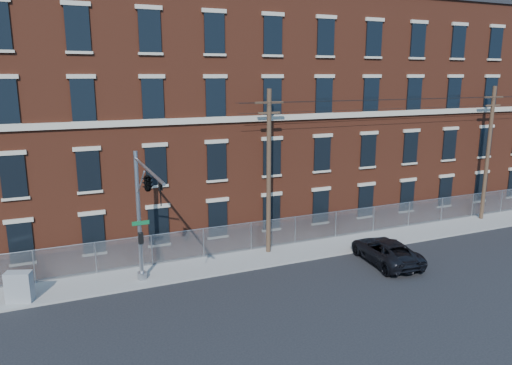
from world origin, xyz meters
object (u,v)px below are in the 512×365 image
object	(u,v)px
utility_pole_near	(269,170)
utility_cabinet	(19,287)
traffic_signal_mast	(146,194)
pickup_truck	(386,251)

from	to	relation	value
utility_pole_near	utility_cabinet	bearing A→B (deg)	-174.26
traffic_signal_mast	pickup_truck	world-z (taller)	traffic_signal_mast
traffic_signal_mast	pickup_truck	size ratio (longest dim) A/B	1.35
traffic_signal_mast	pickup_truck	xyz separation A→B (m)	(13.76, -0.68, -4.67)
traffic_signal_mast	utility_cabinet	xyz separation A→B (m)	(-5.92, 2.02, -4.51)
pickup_truck	traffic_signal_mast	bearing A→B (deg)	2.91
utility_pole_near	pickup_truck	xyz separation A→B (m)	(5.76, -4.10, -4.62)
utility_cabinet	traffic_signal_mast	bearing A→B (deg)	0.08
traffic_signal_mast	utility_pole_near	xyz separation A→B (m)	(8.00, 3.42, -0.05)
traffic_signal_mast	utility_cabinet	bearing A→B (deg)	161.17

